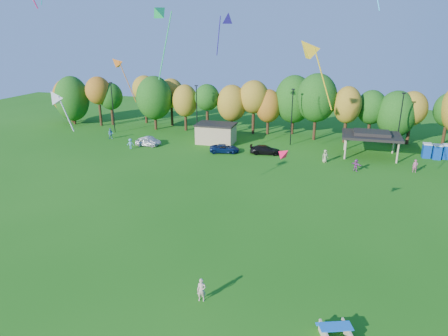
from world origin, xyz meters
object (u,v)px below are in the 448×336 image
(kite_flyer, at_px, (202,290))
(car_d, at_px, (265,150))
(car_c, at_px, (224,149))
(car_b, at_px, (150,141))
(car_a, at_px, (147,142))
(porta_potties, at_px, (437,151))
(picnic_table, at_px, (335,331))

(kite_flyer, xyz_separation_m, car_d, (-2.01, 35.45, -0.17))
(car_d, bearing_deg, car_c, 90.34)
(car_b, relative_size, car_c, 0.86)
(car_a, relative_size, car_d, 0.81)
(porta_potties, distance_m, car_a, 43.73)
(picnic_table, xyz_separation_m, car_a, (-29.97, 35.87, 0.13))
(car_a, bearing_deg, kite_flyer, -150.65)
(car_a, bearing_deg, car_c, -92.53)
(car_a, height_order, car_d, car_d)
(porta_potties, relative_size, car_d, 0.82)
(picnic_table, distance_m, car_d, 38.19)
(porta_potties, bearing_deg, car_a, -173.06)
(car_b, bearing_deg, porta_potties, -65.60)
(car_a, bearing_deg, picnic_table, -142.12)
(porta_potties, height_order, car_c, porta_potties)
(car_a, xyz_separation_m, car_b, (0.06, 0.92, 0.01))
(car_c, relative_size, car_d, 0.99)
(picnic_table, xyz_separation_m, car_c, (-16.94, 35.75, 0.13))
(car_b, distance_m, car_d, 19.07)
(car_b, bearing_deg, kite_flyer, -130.75)
(picnic_table, xyz_separation_m, kite_flyer, (-8.83, 1.16, 0.34))
(car_c, bearing_deg, porta_potties, -93.34)
(car_b, xyz_separation_m, car_c, (12.97, -1.04, -0.01))
(porta_potties, distance_m, kite_flyer, 45.78)
(picnic_table, height_order, car_a, car_a)
(car_c, distance_m, car_d, 6.16)
(porta_potties, xyz_separation_m, car_b, (-43.35, -4.37, -0.46))
(car_d, bearing_deg, car_b, 81.76)
(porta_potties, height_order, picnic_table, porta_potties)
(porta_potties, bearing_deg, car_b, -174.25)
(car_d, bearing_deg, kite_flyer, 175.53)
(car_c, bearing_deg, picnic_table, -168.07)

